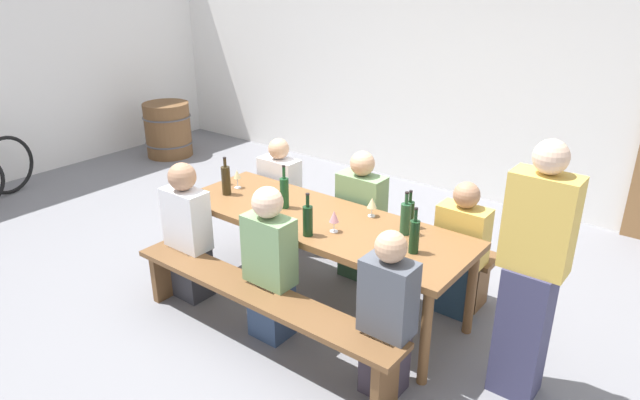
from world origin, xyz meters
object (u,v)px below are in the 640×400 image
Objects in this scene: seated_guest_far_0 at (280,197)px; bench_far at (369,231)px; wine_glass_2 at (334,217)px; wine_glass_0 at (372,203)px; wine_bottle_3 at (226,180)px; wine_barrel at (168,129)px; seated_guest_near_0 at (188,234)px; standing_host at (531,279)px; tasting_table at (320,226)px; wine_glass_3 at (237,175)px; wine_glass_1 at (226,173)px; wine_glass_4 at (270,210)px; wine_bottle_0 at (414,236)px; seated_guest_near_1 at (270,267)px; seated_guest_far_2 at (460,253)px; seated_guest_near_2 at (387,318)px; wine_bottle_1 at (405,218)px; bench_near at (258,302)px; wine_bottle_4 at (308,220)px; wine_bottle_2 at (284,192)px; wine_bottle_5 at (409,214)px; seated_guest_far_1 at (361,219)px.

bench_far is at bearing 99.33° from seated_guest_far_0.
wine_glass_0 is at bearing 80.32° from wine_glass_2.
wine_bottle_3 reaches higher than wine_glass_2.
wine_glass_0 is at bearing -18.29° from wine_barrel.
standing_host is (2.52, 0.52, 0.26)m from seated_guest_near_0.
wine_glass_0 is (0.29, 0.27, 0.18)m from tasting_table.
standing_host is (2.54, 0.06, -0.06)m from wine_bottle_3.
wine_glass_2 is 1.20m from wine_glass_3.
wine_glass_1 is 0.64m from seated_guest_far_0.
wine_bottle_0 is at bearing 13.31° from wine_glass_4.
seated_guest_near_0 is at bearing 90.00° from seated_guest_near_1.
seated_guest_far_2 is 0.65× the size of standing_host.
wine_glass_1 is 1.28m from seated_guest_near_1.
seated_guest_near_2 reaches higher than seated_guest_far_2.
wine_glass_1 reaches higher than wine_glass_2.
seated_guest_near_1 is (-0.85, -0.50, -0.31)m from wine_bottle_0.
wine_bottle_1 is at bearing 3.32° from wine_glass_3.
tasting_table is 14.44× the size of wine_glass_2.
wine_bottle_4 reaches higher than bench_near.
wine_bottle_4 is 1.52m from standing_host.
wine_bottle_3 is at bearing -163.10° from wine_glass_0.
wine_bottle_0 reaches higher than bench_near.
wine_glass_3 is at bearing -4.69° from seated_guest_far_0.
seated_guest_near_2 is (0.95, -1.27, 0.18)m from bench_far.
seated_guest_far_0 is at bearing 134.66° from wine_bottle_2.
tasting_table is at bearing -156.02° from wine_bottle_5.
wine_glass_1 is at bearing -29.06° from wine_barrel.
wine_bottle_4 is at bearing 71.99° from seated_guest_near_2.
wine_glass_0 is at bearing -55.16° from seated_guest_near_0.
wine_bottle_5 is (-0.22, 0.33, -0.02)m from wine_bottle_0.
wine_bottle_5 reaches higher than bench_near.
seated_guest_far_1 reaches higher than seated_guest_far_2.
seated_guest_far_2 is (0.81, 0.85, -0.36)m from wine_bottle_4.
wine_glass_0 is 0.20× the size of wine_barrel.
wine_bottle_4 is at bearing -108.00° from wine_glass_0.
seated_guest_far_0 is (-0.91, 0.56, -0.17)m from tasting_table.
seated_guest_far_0 is 0.65× the size of standing_host.
wine_bottle_1 is 0.99× the size of wine_bottle_3.
seated_guest_far_1 is at bearing 134.82° from wine_glass_0.
wine_glass_0 is at bearing 16.90° from wine_bottle_3.
seated_guest_near_1 is at bearing 17.72° from standing_host.
seated_guest_far_0 is at bearing -20.05° from wine_barrel.
wine_bottle_3 is 0.29× the size of seated_guest_near_2.
tasting_table reaches higher than bench_near.
wine_glass_1 is (-1.09, 0.77, 0.50)m from bench_near.
wine_barrel is at bearing -110.05° from seated_guest_far_0.
wine_bottle_2 is 1.01m from wine_bottle_5.
seated_guest_near_1 reaches higher than seated_guest_near_2.
seated_guest_far_0 reaches higher than bench_far.
tasting_table is 1.11m from wine_glass_1.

